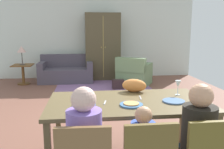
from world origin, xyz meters
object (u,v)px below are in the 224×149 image
plate_near_child (131,105)px  plate_near_woman (174,101)px  person_woman (196,147)px  side_table (23,72)px  cat (134,85)px  wine_glass (178,85)px  plate_near_man (84,105)px  dining_table (128,106)px  table_lamp (22,50)px  couch (66,72)px  armchair (134,74)px  armoire (103,47)px  handbag (118,84)px

plate_near_child → plate_near_woman: bearing=9.0°
person_woman → side_table: (-2.81, 5.21, -0.14)m
cat → wine_glass: bearing=-2.3°
plate_near_man → person_woman: bearing=-29.4°
plate_near_child → side_table: (-2.31, 4.70, -0.39)m
plate_near_man → plate_near_child: 0.51m
dining_table → table_lamp: 5.09m
person_woman → plate_near_woman: bearing=90.0°
side_table → table_lamp: 0.63m
plate_near_man → couch: (-0.58, 4.90, -0.46)m
dining_table → armchair: size_ratio=1.56×
plate_near_child → armoire: (0.07, 5.25, 0.28)m
plate_near_child → plate_near_woman: size_ratio=1.00×
table_lamp → dining_table: bearing=-62.9°
armoire → side_table: 2.54m
wine_glass → couch: size_ratio=0.12×
plate_near_man → armoire: 5.23m
person_woman → side_table: bearing=118.4°
table_lamp → handbag: bearing=-18.5°
plate_near_man → plate_near_woman: bearing=1.1°
handbag → dining_table: bearing=-96.0°
plate_near_child → plate_near_woman: same height
armchair → table_lamp: bearing=172.1°
wine_glass → handbag: wine_glass is taller
table_lamp → plate_near_child: bearing=-63.8°
couch → side_table: (-1.23, -0.26, 0.07)m
person_woman → armoire: armoire is taller
couch → armchair: bearing=-19.6°
plate_near_man → couch: couch is taller
table_lamp → handbag: size_ratio=1.69×
person_woman → couch: bearing=106.1°
person_woman → handbag: size_ratio=3.47×
wine_glass → couch: 4.95m
handbag → plate_near_man: bearing=-103.3°
person_woman → handbag: person_woman is taller
plate_near_woman → person_woman: size_ratio=0.23×
wine_glass → table_lamp: 5.26m
side_table → handbag: (2.69, -0.90, -0.25)m
plate_near_woman → cat: (-0.35, 0.50, 0.08)m
cat → armchair: 3.79m
plate_near_child → person_woman: person_woman is taller
table_lamp → plate_near_man: bearing=-68.7°
plate_near_woman → armoire: size_ratio=0.12×
armchair → person_woman: bearing=-94.8°
plate_near_child → person_woman: size_ratio=0.23×
person_woman → couch: (-1.58, 5.47, -0.21)m
cat → handbag: (0.23, 3.22, -0.71)m
dining_table → armchair: bearing=77.5°
plate_near_woman → wine_glass: size_ratio=1.34×
dining_table → couch: size_ratio=1.14×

